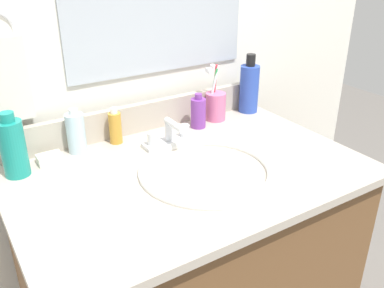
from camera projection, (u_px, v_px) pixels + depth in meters
vanity_cabinet at (189, 282)px, 1.28m from camera, size 0.88×0.56×0.74m
countertop at (189, 173)px, 1.12m from camera, size 0.92×0.61×0.02m
backsplash at (139, 118)px, 1.31m from camera, size 0.92×0.02×0.09m
back_wall at (134, 156)px, 1.43m from camera, size 2.02×0.04×1.30m
hand_towel at (6, 80)px, 1.08m from camera, size 0.11×0.04×0.22m
sink_basin at (207, 182)px, 1.11m from camera, size 0.36×0.36×0.11m
faucet at (170, 136)px, 1.23m from camera, size 0.16×0.10×0.08m
bottle_gel_clear at (76, 133)px, 1.18m from camera, size 0.05×0.05×0.13m
bottle_mouthwash_teal at (13, 147)px, 1.05m from camera, size 0.06×0.06×0.17m
bottle_cream_purple at (198, 112)px, 1.34m from camera, size 0.05×0.05×0.11m
bottle_oil_amber at (115, 127)px, 1.23m from camera, size 0.04×0.04×0.11m
bottle_shampoo_blue at (249, 88)px, 1.45m from camera, size 0.07×0.07×0.20m
cup_pink at (215, 105)px, 1.40m from camera, size 0.07×0.07×0.19m
soap_bar at (50, 159)px, 1.14m from camera, size 0.06×0.04×0.02m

